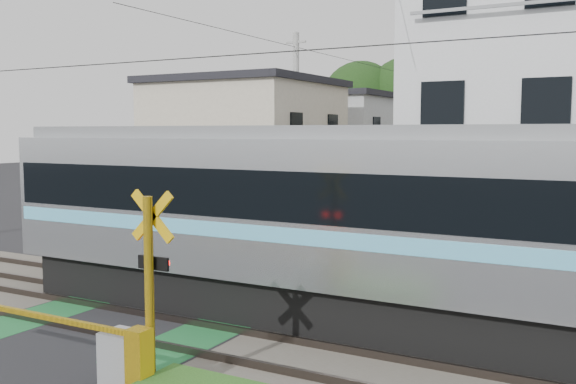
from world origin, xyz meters
The scene contains 10 objects.
ground centered at (0.00, 0.00, 0.00)m, with size 120.00×120.00×0.00m, color black.
track_bed centered at (0.00, 0.00, 0.04)m, with size 120.00×120.00×0.14m.
crossing_signal_near centered at (2.59, -3.65, 0.71)m, with size 4.74×0.65×3.09m.
crossing_signal_far centered at (-2.59, 3.65, 0.71)m, with size 4.74×0.65×3.09m.
houses_row centered at (0.25, 25.92, 3.24)m, with size 22.07×31.35×6.80m.
tree_hill centered at (-0.43, 48.36, 5.78)m, with size 40.00×13.17×11.47m.
catenary centered at (6.00, 0.03, 3.70)m, with size 60.00×5.04×7.00m.
utility_poles centered at (-1.05, 23.01, 4.08)m, with size 7.90×42.00×8.00m.
pedestrian centered at (-0.09, 27.79, 0.86)m, with size 0.63×0.41×1.72m, color #22222A.
weed_patches centered at (1.76, -0.09, 0.18)m, with size 10.25×8.80×0.40m.
Camera 1 is at (9.23, -10.72, 3.94)m, focal length 40.00 mm.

